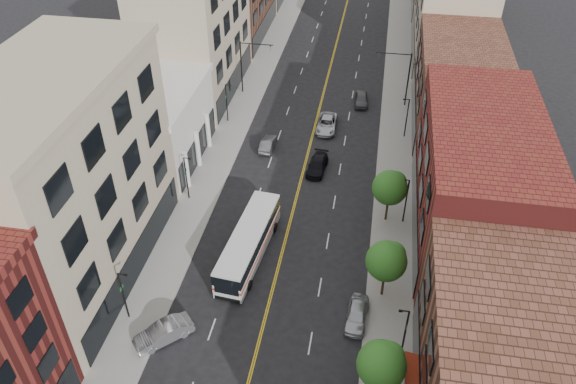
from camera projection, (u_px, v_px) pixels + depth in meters
The scene contains 26 objects.
sidewalk_left at pixel (226, 143), 66.92m from camera, with size 4.00×110.00×0.15m, color gray.
sidewalk_right at pixel (395, 159), 64.23m from camera, with size 4.00×110.00×0.15m, color gray.
bldg_l_tanoffice at pixel (64, 187), 45.24m from camera, with size 10.00×22.00×18.00m, color tan.
bldg_l_white at pixel (153, 126), 62.34m from camera, with size 10.00×14.00×8.00m, color silver.
bldg_l_far_a at pixel (194, 26), 72.56m from camera, with size 10.00×20.00×18.00m, color tan.
bldg_r_mid at pixel (477, 179), 51.08m from camera, with size 10.00×22.00×12.00m, color maroon.
bldg_r_far_a at pixel (459, 85), 68.09m from camera, with size 10.00×20.00×10.00m, color brown.
bldg_r_far_b at pixel (452, 9), 83.26m from camera, with size 10.00×22.00×14.00m, color tan.
tree_r_1 at pixel (383, 363), 37.69m from camera, with size 3.40×3.40×5.59m.
tree_r_2 at pixel (388, 260), 45.50m from camera, with size 3.40×3.40×5.59m.
tree_r_3 at pixel (391, 187), 53.31m from camera, with size 3.40×3.40×5.59m.
lamp_l_1 at pixel (123, 293), 44.20m from camera, with size 0.81×0.55×5.05m.
lamp_l_2 at pixel (187, 176), 56.69m from camera, with size 0.81×0.55×5.05m.
lamp_l_3 at pixel (227, 101), 69.18m from camera, with size 0.81×0.55×5.05m.
lamp_r_1 at pixel (405, 331), 41.26m from camera, with size 0.81×0.55×5.05m.
lamp_r_2 at pixel (406, 198), 53.75m from camera, with size 0.81×0.55×5.05m.
lamp_r_3 at pixel (407, 116), 66.24m from camera, with size 0.81×0.55×5.05m.
signal_mast_left at pixel (246, 61), 74.31m from camera, with size 4.49×0.18×7.20m.
signal_mast_right at pixel (403, 73), 71.55m from camera, with size 4.49×0.18×7.20m.
city_bus at pixel (249, 242), 50.69m from camera, with size 3.70×11.95×3.03m.
car_angle_b at pixel (163, 333), 43.84m from camera, with size 1.64×4.70×1.55m, color #AAABB1.
car_parked_far at pixel (357, 315), 45.36m from camera, with size 1.69×4.20×1.43m, color #A9ACB1.
car_lane_behind at pixel (268, 144), 65.70m from camera, with size 1.38×3.97×1.31m, color #45464A.
car_lane_a at pixel (317, 165), 62.17m from camera, with size 1.91×4.69×1.36m, color black.
car_lane_b at pixel (327, 124), 69.15m from camera, with size 2.42×5.26×1.46m, color #B6B9BE.
car_lane_c at pixel (361, 99), 74.20m from camera, with size 1.72×4.27×1.45m, color #454549.
Camera 1 is at (6.97, -19.50, 36.27)m, focal length 35.00 mm.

